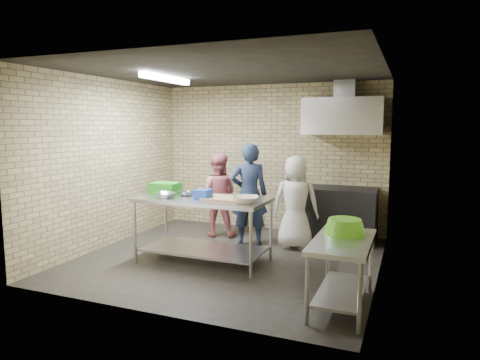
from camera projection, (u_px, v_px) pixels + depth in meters
name	position (u px, v px, depth m)	size (l,w,h in m)	color
floor	(229.00, 259.00, 6.32)	(4.20, 4.20, 0.00)	black
ceiling	(228.00, 71.00, 5.98)	(4.20, 4.20, 0.00)	black
back_wall	(271.00, 158.00, 7.99)	(4.20, 0.06, 2.70)	tan
front_wall	(149.00, 186.00, 4.31)	(4.20, 0.06, 2.70)	tan
left_wall	(109.00, 163.00, 6.92)	(0.06, 4.00, 2.70)	tan
right_wall	(382.00, 174.00, 5.37)	(0.06, 4.00, 2.70)	tan
prep_table	(204.00, 230.00, 6.14)	(1.86, 0.93, 0.93)	#A9ABB0
side_counter	(342.00, 273.00, 4.59)	(0.60, 1.20, 0.75)	silver
stove	(340.00, 214.00, 7.28)	(1.20, 0.70, 0.90)	black
range_hood	(343.00, 116.00, 7.12)	(1.30, 0.60, 0.60)	silver
hood_duct	(346.00, 89.00, 7.20)	(0.35, 0.30, 0.30)	#A5A8AD
wall_shelf	(363.00, 127.00, 7.20)	(0.80, 0.20, 0.04)	#3F2B19
fluorescent_fixture	(166.00, 79.00, 6.35)	(0.10, 1.25, 0.08)	white
green_crate	(165.00, 188.00, 6.44)	(0.41, 0.31, 0.17)	#21921A
blue_tub	(203.00, 194.00, 5.97)	(0.21, 0.21, 0.13)	blue
cutting_board	(225.00, 198.00, 5.93)	(0.57, 0.43, 0.03)	tan
mixing_bowl_a	(165.00, 195.00, 6.08)	(0.29, 0.29, 0.07)	silver
mixing_bowl_b	(186.00, 193.00, 6.24)	(0.22, 0.22, 0.07)	#B2B4B9
ceramic_bowl	(245.00, 199.00, 5.68)	(0.36, 0.36, 0.09)	beige
green_basin	(345.00, 226.00, 4.77)	(0.46, 0.46, 0.17)	#59C626
bottle_red	(348.00, 121.00, 7.28)	(0.07, 0.07, 0.18)	#B22619
bottle_green	(372.00, 121.00, 7.13)	(0.06, 0.06, 0.15)	green
man_navy	(249.00, 194.00, 6.99)	(0.61, 0.40, 1.67)	#161D37
woman_pink	(218.00, 195.00, 7.55)	(0.71, 0.56, 1.47)	#CD6D77
woman_white	(296.00, 202.00, 6.78)	(0.73, 0.47, 1.49)	silver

